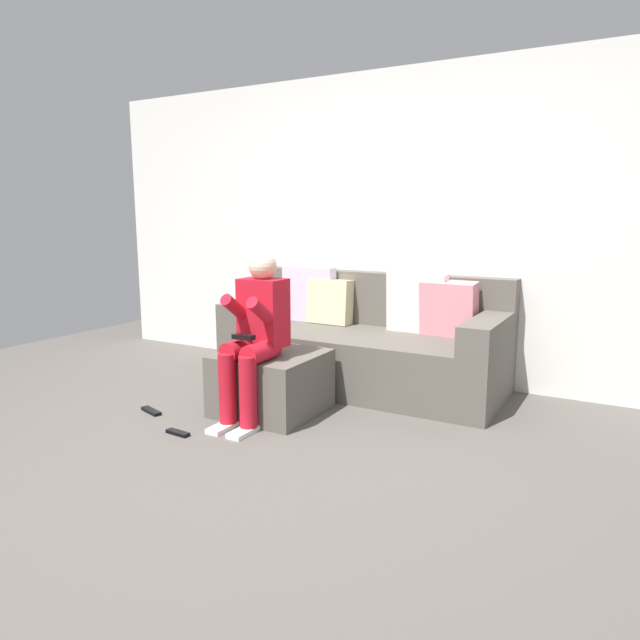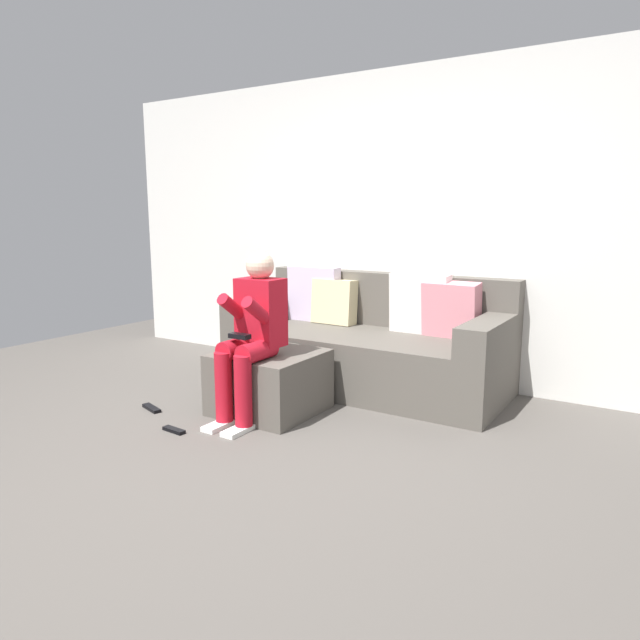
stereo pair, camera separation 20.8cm
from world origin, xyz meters
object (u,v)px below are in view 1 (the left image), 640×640
at_px(couch_sectional, 367,344).
at_px(ottoman, 271,383).
at_px(person_seated, 255,331).
at_px(remote_near_ottoman, 178,433).
at_px(remote_by_storage_bin, 151,411).

xyz_separation_m(couch_sectional, ottoman, (-0.29, -0.89, -0.12)).
height_order(ottoman, person_seated, person_seated).
bearing_deg(person_seated, ottoman, 90.27).
xyz_separation_m(ottoman, remote_near_ottoman, (-0.27, -0.63, -0.19)).
distance_m(couch_sectional, person_seated, 1.14).
distance_m(ottoman, person_seated, 0.43).
height_order(couch_sectional, remote_near_ottoman, couch_sectional).
bearing_deg(couch_sectional, remote_by_storage_bin, -127.20).
height_order(person_seated, remote_near_ottoman, person_seated).
bearing_deg(remote_by_storage_bin, remote_near_ottoman, -8.11).
xyz_separation_m(remote_near_ottoman, remote_by_storage_bin, (-0.44, 0.21, 0.00)).
distance_m(couch_sectional, ottoman, 0.95).
bearing_deg(ottoman, couch_sectional, 72.01).
xyz_separation_m(ottoman, remote_by_storage_bin, (-0.70, -0.41, -0.19)).
bearing_deg(remote_near_ottoman, remote_by_storage_bin, 158.31).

